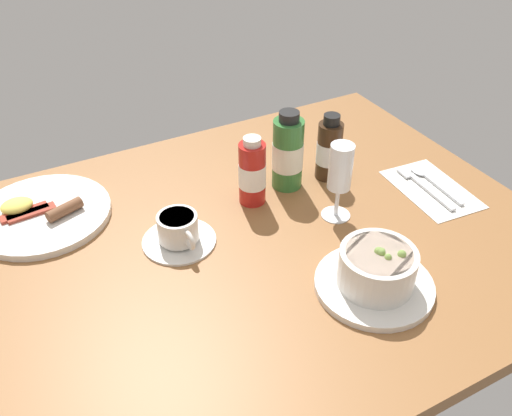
{
  "coord_description": "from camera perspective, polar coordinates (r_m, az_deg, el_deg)",
  "views": [
    {
      "loc": [
        -35.49,
        -69.04,
        65.13
      ],
      "look_at": [
        0.24,
        -2.02,
        8.58
      ],
      "focal_mm": 38.82,
      "sensor_mm": 36.0,
      "label": 1
    }
  ],
  "objects": [
    {
      "name": "ground_plane",
      "position": [
        1.02,
        -0.65,
        -3.97
      ],
      "size": [
        110.0,
        84.0,
        3.0
      ],
      "primitive_type": "cube",
      "color": "brown"
    },
    {
      "name": "porridge_bowl",
      "position": [
        0.92,
        12.29,
        -6.39
      ],
      "size": [
        19.64,
        19.64,
        8.46
      ],
      "color": "silver",
      "rests_on": "ground_plane"
    },
    {
      "name": "cutlery_setting",
      "position": [
        1.2,
        17.53,
        2.04
      ],
      "size": [
        14.01,
        20.68,
        0.9
      ],
      "color": "silver",
      "rests_on": "ground_plane"
    },
    {
      "name": "coffee_cup",
      "position": [
        1.0,
        -8.0,
        -2.38
      ],
      "size": [
        13.47,
        13.47,
        5.84
      ],
      "color": "silver",
      "rests_on": "ground_plane"
    },
    {
      "name": "wine_glass",
      "position": [
        1.03,
        8.68,
        3.74
      ],
      "size": [
        5.66,
        5.66,
        15.6
      ],
      "color": "white",
      "rests_on": "ground_plane"
    },
    {
      "name": "sauce_bottle_brown",
      "position": [
        1.16,
        7.54,
        5.96
      ],
      "size": [
        5.27,
        5.27,
        14.47
      ],
      "color": "#382314",
      "rests_on": "ground_plane"
    },
    {
      "name": "sauce_bottle_red",
      "position": [
        1.07,
        -0.39,
        3.64
      ],
      "size": [
        5.39,
        5.39,
        14.34
      ],
      "color": "#B21E19",
      "rests_on": "ground_plane"
    },
    {
      "name": "sauce_bottle_green",
      "position": [
        1.12,
        3.29,
        5.67
      ],
      "size": [
        6.32,
        6.32,
        16.78
      ],
      "color": "#337233",
      "rests_on": "ground_plane"
    },
    {
      "name": "breakfast_plate",
      "position": [
        1.14,
        -21.27,
        -0.53
      ],
      "size": [
        25.95,
        25.95,
        3.7
      ],
      "color": "silver",
      "rests_on": "ground_plane"
    }
  ]
}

